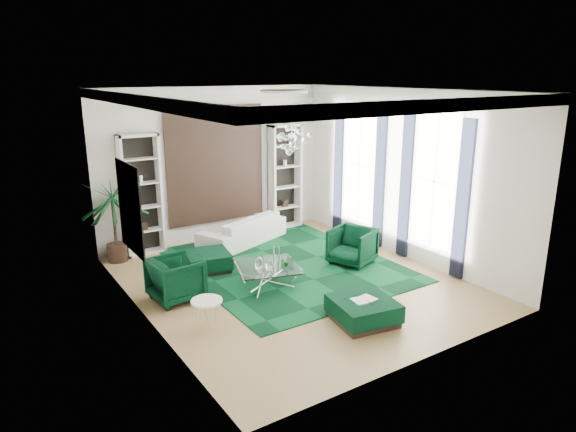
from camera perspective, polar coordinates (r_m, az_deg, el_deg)
floor at (r=10.54m, az=0.49°, el=-7.35°), size 6.00×7.00×0.02m
ceiling at (r=9.70m, az=0.54°, el=13.88°), size 6.00×7.00×0.02m
wall_back at (r=12.96m, az=-8.14°, el=5.71°), size 6.00×0.02×3.80m
wall_front at (r=7.39m, az=15.74°, el=-2.42°), size 6.00×0.02×3.80m
wall_left at (r=8.70m, az=-16.24°, el=0.27°), size 0.02×7.00×3.80m
wall_right at (r=11.85m, az=12.77°, el=4.53°), size 0.02×7.00×3.80m
crown_molding at (r=9.71m, az=0.54°, el=13.23°), size 6.00×7.00×0.18m
ceiling_medallion at (r=9.95m, az=-0.44°, el=13.69°), size 0.90×0.90×0.05m
tapestry at (r=12.92m, az=-8.04°, el=5.68°), size 2.50×0.06×2.80m
shelving_left at (r=12.20m, az=-15.96°, el=2.22°), size 0.90×0.38×2.80m
shelving_right at (r=13.81m, az=-0.35°, el=4.37°), size 0.90×0.38×2.80m
painting at (r=9.29m, az=-17.08°, el=0.84°), size 0.04×1.30×1.60m
window_near at (r=11.24m, az=15.97°, el=3.71°), size 0.03×1.10×2.90m
curtain_near_a at (r=10.78m, az=18.84°, el=1.61°), size 0.07×0.30×3.25m
curtain_near_b at (r=11.78m, az=12.93°, el=3.21°), size 0.07×0.30×3.25m
window_far at (r=12.90m, az=7.95°, el=5.67°), size 0.03×1.10×2.90m
curtain_far_a at (r=12.36m, az=10.15°, el=3.95°), size 0.07×0.30×3.25m
curtain_far_b at (r=13.51m, az=5.63°, el=5.12°), size 0.07×0.30×3.25m
rug at (r=11.41m, az=-0.21°, el=-5.41°), size 4.20×5.00×0.02m
sofa at (r=12.77m, az=-5.07°, el=-1.51°), size 2.57×1.73×0.70m
armchair_left at (r=9.85m, az=-12.34°, el=-6.84°), size 0.97×0.95×0.81m
armchair_right at (r=11.45m, az=7.13°, el=-3.34°), size 1.15×1.13×0.81m
coffee_table at (r=10.32m, az=-2.31°, el=-6.59°), size 1.50×1.50×0.41m
ottoman_side at (r=11.19m, az=-8.90°, el=-5.00°), size 1.06×1.06×0.40m
ottoman_front at (r=8.98m, az=8.36°, el=-10.39°), size 1.15×1.15×0.40m
book at (r=8.88m, az=8.42°, el=-9.14°), size 0.42×0.28×0.03m
side_table at (r=8.75m, az=-8.95°, el=-10.78°), size 0.55×0.55×0.50m
palm at (r=11.92m, az=-18.85°, el=0.67°), size 1.65×1.65×2.40m
chandelier at (r=10.34m, az=0.41°, el=8.66°), size 1.00×1.00×0.72m
table_plant at (r=10.15m, az=-0.15°, el=-4.99°), size 0.14×0.11×0.24m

